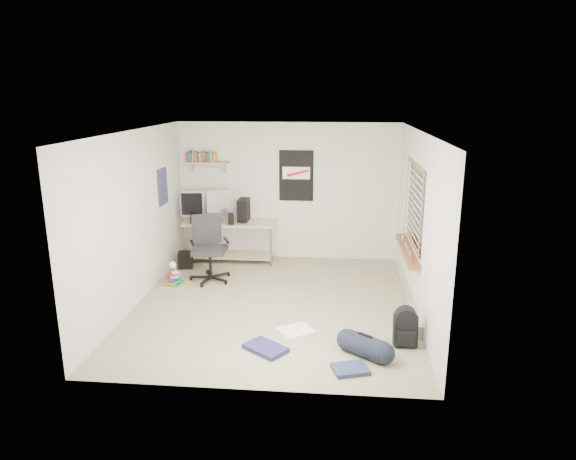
# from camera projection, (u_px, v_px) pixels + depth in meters

# --- Properties ---
(floor) EXTENTS (4.00, 4.50, 0.01)m
(floor) POSITION_uv_depth(u_px,v_px,m) (274.00, 304.00, 7.53)
(floor) COLOR gray
(floor) RESTS_ON ground
(ceiling) EXTENTS (4.00, 4.50, 0.01)m
(ceiling) POSITION_uv_depth(u_px,v_px,m) (273.00, 131.00, 6.87)
(ceiling) COLOR white
(ceiling) RESTS_ON ground
(back_wall) EXTENTS (4.00, 0.01, 2.50)m
(back_wall) POSITION_uv_depth(u_px,v_px,m) (288.00, 192.00, 9.37)
(back_wall) COLOR silver
(back_wall) RESTS_ON ground
(left_wall) EXTENTS (0.01, 4.50, 2.50)m
(left_wall) POSITION_uv_depth(u_px,v_px,m) (135.00, 219.00, 7.38)
(left_wall) COLOR silver
(left_wall) RESTS_ON ground
(right_wall) EXTENTS (0.01, 4.50, 2.50)m
(right_wall) POSITION_uv_depth(u_px,v_px,m) (418.00, 225.00, 7.02)
(right_wall) COLOR silver
(right_wall) RESTS_ON ground
(desk) EXTENTS (1.73, 0.90, 0.76)m
(desk) POSITION_uv_depth(u_px,v_px,m) (231.00, 241.00, 9.44)
(desk) COLOR tan
(desk) RESTS_ON floor
(monitor_left) EXTENTS (0.42, 0.14, 0.46)m
(monitor_left) POSITION_uv_depth(u_px,v_px,m) (193.00, 210.00, 9.12)
(monitor_left) COLOR #B9B9BF
(monitor_left) RESTS_ON desk
(monitor_right) EXTENTS (0.43, 0.31, 0.48)m
(monitor_right) POSITION_uv_depth(u_px,v_px,m) (219.00, 209.00, 9.11)
(monitor_right) COLOR #A6A4A9
(monitor_right) RESTS_ON desk
(pc_tower) EXTENTS (0.18, 0.38, 0.39)m
(pc_tower) POSITION_uv_depth(u_px,v_px,m) (244.00, 210.00, 9.25)
(pc_tower) COLOR black
(pc_tower) RESTS_ON desk
(keyboard) EXTENTS (0.40, 0.20, 0.02)m
(keyboard) POSITION_uv_depth(u_px,v_px,m) (209.00, 223.00, 9.08)
(keyboard) COLOR black
(keyboard) RESTS_ON desk
(speaker_left) EXTENTS (0.09, 0.09, 0.17)m
(speaker_left) POSITION_uv_depth(u_px,v_px,m) (193.00, 218.00, 9.09)
(speaker_left) COLOR black
(speaker_left) RESTS_ON desk
(speaker_right) EXTENTS (0.12, 0.12, 0.20)m
(speaker_right) POSITION_uv_depth(u_px,v_px,m) (231.00, 219.00, 9.01)
(speaker_right) COLOR black
(speaker_right) RESTS_ON desk
(office_chair) EXTENTS (0.93, 0.93, 1.09)m
(office_chair) POSITION_uv_depth(u_px,v_px,m) (210.00, 252.00, 8.36)
(office_chair) COLOR #232325
(office_chair) RESTS_ON floor
(wall_shelf) EXTENTS (0.80, 0.22, 0.24)m
(wall_shelf) POSITION_uv_depth(u_px,v_px,m) (208.00, 163.00, 9.25)
(wall_shelf) COLOR tan
(wall_shelf) RESTS_ON back_wall
(poster_back_wall) EXTENTS (0.62, 0.03, 0.92)m
(poster_back_wall) POSITION_uv_depth(u_px,v_px,m) (296.00, 176.00, 9.25)
(poster_back_wall) COLOR black
(poster_back_wall) RESTS_ON back_wall
(poster_left_wall) EXTENTS (0.02, 0.42, 0.60)m
(poster_left_wall) POSITION_uv_depth(u_px,v_px,m) (163.00, 187.00, 8.47)
(poster_left_wall) COLOR navy
(poster_left_wall) RESTS_ON left_wall
(window) EXTENTS (0.10, 1.50, 1.26)m
(window) POSITION_uv_depth(u_px,v_px,m) (412.00, 206.00, 7.26)
(window) COLOR brown
(window) RESTS_ON right_wall
(baseboard_heater) EXTENTS (0.08, 2.50, 0.18)m
(baseboard_heater) POSITION_uv_depth(u_px,v_px,m) (407.00, 295.00, 7.62)
(baseboard_heater) COLOR #B7B2A8
(baseboard_heater) RESTS_ON floor
(backpack) EXTENTS (0.29, 0.23, 0.38)m
(backpack) POSITION_uv_depth(u_px,v_px,m) (405.00, 330.00, 6.26)
(backpack) COLOR black
(backpack) RESTS_ON floor
(duffel_bag) EXTENTS (0.37, 0.37, 0.52)m
(duffel_bag) POSITION_uv_depth(u_px,v_px,m) (365.00, 345.00, 6.01)
(duffel_bag) COLOR black
(duffel_bag) RESTS_ON floor
(tshirt) EXTENTS (0.53, 0.52, 0.04)m
(tshirt) POSITION_uv_depth(u_px,v_px,m) (296.00, 331.00, 6.64)
(tshirt) COLOR white
(tshirt) RESTS_ON floor
(jeans_a) EXTENTS (0.59, 0.56, 0.05)m
(jeans_a) POSITION_uv_depth(u_px,v_px,m) (266.00, 348.00, 6.17)
(jeans_a) COLOR #242451
(jeans_a) RESTS_ON floor
(jeans_b) EXTENTS (0.45, 0.39, 0.05)m
(jeans_b) POSITION_uv_depth(u_px,v_px,m) (350.00, 369.00, 5.71)
(jeans_b) COLOR navy
(jeans_b) RESTS_ON floor
(book_stack) EXTENTS (0.49, 0.45, 0.27)m
(book_stack) POSITION_uv_depth(u_px,v_px,m) (175.00, 276.00, 8.23)
(book_stack) COLOR olive
(book_stack) RESTS_ON floor
(desk_lamp) EXTENTS (0.18, 0.23, 0.20)m
(desk_lamp) POSITION_uv_depth(u_px,v_px,m) (175.00, 263.00, 8.15)
(desk_lamp) COLOR silver
(desk_lamp) RESTS_ON book_stack
(subwoofer) EXTENTS (0.29, 0.29, 0.28)m
(subwoofer) POSITION_uv_depth(u_px,v_px,m) (186.00, 260.00, 9.07)
(subwoofer) COLOR black
(subwoofer) RESTS_ON floor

